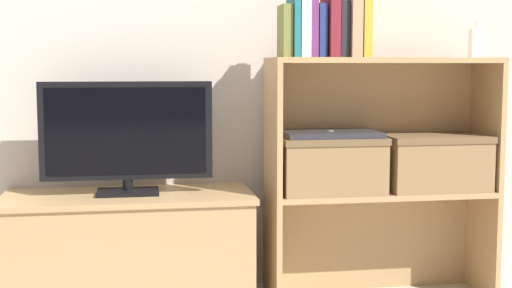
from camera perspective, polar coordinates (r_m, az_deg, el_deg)
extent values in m
cube|color=tan|center=(2.67, -10.11, -8.63)|extent=(0.88, 0.37, 0.40)
cube|color=tan|center=(2.62, -10.20, -4.17)|extent=(0.90, 0.39, 0.02)
cube|color=black|center=(2.62, -10.20, -3.80)|extent=(0.22, 0.14, 0.02)
cylinder|color=black|center=(2.62, -10.22, -3.20)|extent=(0.04, 0.04, 0.04)
cube|color=black|center=(2.59, -10.30, 1.07)|extent=(0.61, 0.04, 0.35)
cube|color=black|center=(2.57, -10.30, 1.03)|extent=(0.56, 0.00, 0.31)
cube|color=tan|center=(2.67, 1.32, -8.37)|extent=(0.02, 0.28, 0.42)
cube|color=tan|center=(2.93, 17.61, -7.32)|extent=(0.02, 0.28, 0.42)
cube|color=tan|center=(2.89, 9.03, -7.30)|extent=(0.81, 0.02, 0.42)
cube|color=tan|center=(2.73, 9.95, -3.84)|extent=(0.81, 0.28, 0.02)
cube|color=tan|center=(2.59, 1.35, 1.46)|extent=(0.02, 0.28, 0.49)
cube|color=tan|center=(2.86, 17.91, 1.61)|extent=(0.02, 0.28, 0.49)
cube|color=tan|center=(2.82, 9.19, 1.77)|extent=(0.81, 0.02, 0.49)
cube|color=tan|center=(2.69, 10.15, 6.60)|extent=(0.81, 0.28, 0.02)
cube|color=olive|center=(2.56, 2.33, 9.00)|extent=(0.03, 0.12, 0.18)
cube|color=#1E7075|center=(2.57, 3.01, 9.44)|extent=(0.02, 0.15, 0.22)
cube|color=silver|center=(2.57, 3.68, 9.48)|extent=(0.03, 0.16, 0.23)
cube|color=#6B2D66|center=(2.58, 4.39, 9.54)|extent=(0.03, 0.14, 0.24)
cube|color=navy|center=(2.59, 5.09, 8.99)|extent=(0.03, 0.12, 0.19)
cube|color=maroon|center=(2.60, 5.96, 9.38)|extent=(0.04, 0.16, 0.23)
cube|color=#232328|center=(2.61, 6.80, 9.07)|extent=(0.03, 0.12, 0.20)
cube|color=tan|center=(2.62, 7.64, 9.38)|extent=(0.04, 0.16, 0.23)
cube|color=gold|center=(2.63, 8.47, 9.20)|extent=(0.03, 0.16, 0.22)
cube|color=white|center=(2.83, 17.21, 7.68)|extent=(0.05, 0.03, 0.11)
cylinder|color=silver|center=(2.84, 17.26, 9.06)|extent=(0.01, 0.01, 0.03)
cube|color=#937047|center=(2.64, 5.94, -1.64)|extent=(0.38, 0.24, 0.21)
cube|color=brown|center=(2.63, 5.97, 0.34)|extent=(0.38, 0.24, 0.02)
cube|color=#937047|center=(2.77, 14.05, -1.41)|extent=(0.38, 0.24, 0.21)
cube|color=brown|center=(2.76, 14.10, 0.47)|extent=(0.38, 0.24, 0.02)
cube|color=#2D2D33|center=(2.63, 5.97, 0.81)|extent=(0.35, 0.23, 0.02)
cylinder|color=#99999E|center=(2.63, 5.97, 1.06)|extent=(0.02, 0.02, 0.00)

